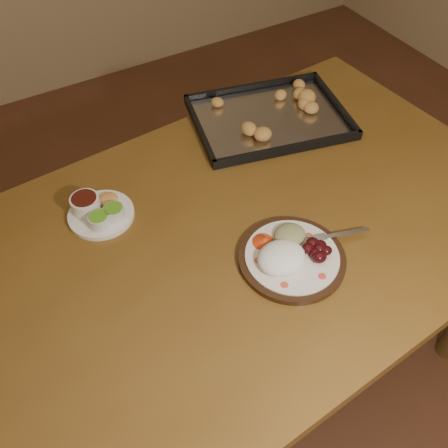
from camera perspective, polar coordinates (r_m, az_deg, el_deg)
ground at (r=1.87m, az=4.62°, el=-14.18°), size 4.00×4.00×0.00m
dining_table at (r=1.27m, az=1.20°, el=-3.70°), size 1.57×1.02×0.75m
dinner_plate at (r=1.14m, az=7.55°, el=-3.51°), size 0.32×0.24×0.06m
condiment_saucer at (r=1.25m, az=-14.17°, el=1.47°), size 0.16×0.16×0.05m
baking_tray at (r=1.51m, az=5.21°, el=12.10°), size 0.50×0.42×0.05m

